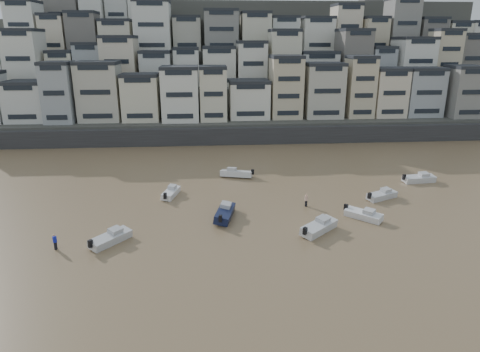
{
  "coord_description": "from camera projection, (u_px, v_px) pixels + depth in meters",
  "views": [
    {
      "loc": [
        1.74,
        -22.78,
        20.96
      ],
      "look_at": [
        5.98,
        30.0,
        4.0
      ],
      "focal_mm": 32.0,
      "sensor_mm": 36.0,
      "label": 1
    }
  ],
  "objects": [
    {
      "name": "boat_j",
      "position": [
        110.0,
        237.0,
        45.85
      ],
      "size": [
        4.69,
        5.19,
        1.44
      ],
      "primitive_type": null,
      "rotation": [
        0.0,
        0.0,
        0.88
      ],
      "color": "silver",
      "rests_on": "ground"
    },
    {
      "name": "person_blue",
      "position": [
        55.0,
        242.0,
        44.46
      ],
      "size": [
        0.44,
        0.44,
        1.74
      ],
      "primitive_type": null,
      "color": "#1721B0",
      "rests_on": "ground"
    },
    {
      "name": "boat_a",
      "position": [
        319.0,
        226.0,
        48.5
      ],
      "size": [
        5.58,
        5.3,
        1.58
      ],
      "primitive_type": null,
      "rotation": [
        0.0,
        0.0,
        0.73
      ],
      "color": "silver",
      "rests_on": "ground"
    },
    {
      "name": "boat_h",
      "position": [
        236.0,
        172.0,
        68.03
      ],
      "size": [
        5.84,
        3.26,
        1.51
      ],
      "primitive_type": null,
      "rotation": [
        0.0,
        0.0,
        2.87
      ],
      "color": "silver",
      "rests_on": "ground"
    },
    {
      "name": "harbor_wall",
      "position": [
        246.0,
        135.0,
        89.81
      ],
      "size": [
        140.0,
        3.0,
        3.5
      ],
      "primitive_type": "cube",
      "color": "#38383A",
      "rests_on": "ground"
    },
    {
      "name": "person_pink",
      "position": [
        306.0,
        200.0,
        55.97
      ],
      "size": [
        0.44,
        0.44,
        1.74
      ],
      "primitive_type": null,
      "color": "#D6AA97",
      "rests_on": "ground"
    },
    {
      "name": "boat_b",
      "position": [
        364.0,
        214.0,
        52.11
      ],
      "size": [
        4.7,
        4.68,
        1.36
      ],
      "primitive_type": null,
      "rotation": [
        0.0,
        0.0,
        -0.78
      ],
      "color": "silver",
      "rests_on": "ground"
    },
    {
      "name": "boat_d",
      "position": [
        382.0,
        194.0,
        58.67
      ],
      "size": [
        5.29,
        3.65,
        1.38
      ],
      "primitive_type": null,
      "rotation": [
        0.0,
        0.0,
        0.44
      ],
      "color": "silver",
      "rests_on": "ground"
    },
    {
      "name": "hillside",
      "position": [
        249.0,
        68.0,
        124.56
      ],
      "size": [
        141.04,
        66.0,
        50.0
      ],
      "color": "#4C4C47",
      "rests_on": "ground"
    },
    {
      "name": "boat_f",
      "position": [
        171.0,
        191.0,
        59.76
      ],
      "size": [
        2.8,
        5.13,
        1.33
      ],
      "primitive_type": null,
      "rotation": [
        0.0,
        0.0,
        1.31
      ],
      "color": "white",
      "rests_on": "ground"
    },
    {
      "name": "boat_g",
      "position": [
        419.0,
        178.0,
        65.52
      ],
      "size": [
        5.6,
        2.37,
        1.48
      ],
      "primitive_type": null,
      "rotation": [
        0.0,
        0.0,
        0.11
      ],
      "color": "silver",
      "rests_on": "ground"
    },
    {
      "name": "boat_c",
      "position": [
        225.0,
        212.0,
        52.39
      ],
      "size": [
        3.27,
        6.3,
        1.64
      ],
      "primitive_type": null,
      "rotation": [
        0.0,
        0.0,
        1.34
      ],
      "color": "#121A3B",
      "rests_on": "ground"
    }
  ]
}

